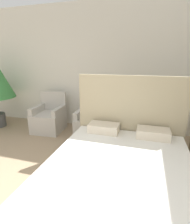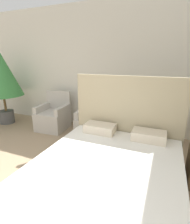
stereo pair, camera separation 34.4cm
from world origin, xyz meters
name	(u,v)px [view 1 (the left image)]	position (x,y,z in m)	size (l,w,h in m)	color
wall_back	(87,69)	(0.00, 3.57, 1.45)	(10.00, 0.06, 2.90)	silver
bed	(119,177)	(1.18, 1.28, 0.29)	(1.76, 2.24, 1.43)	#8C7A5B
armchair_near_window_left	(49,119)	(-0.78, 2.96, 0.28)	(0.71, 0.73, 0.90)	#B7B2A8
armchair_near_window_right	(92,124)	(0.31, 2.96, 0.28)	(0.70, 0.72, 0.90)	#B7B2A8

